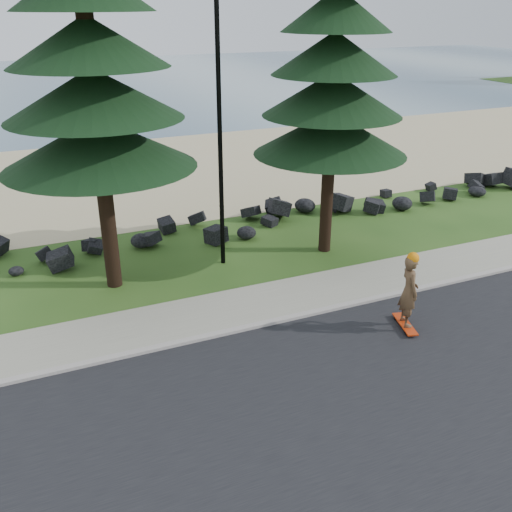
# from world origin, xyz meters

# --- Properties ---
(ground) EXTENTS (160.00, 160.00, 0.00)m
(ground) POSITION_xyz_m (0.00, 0.00, 0.00)
(ground) COLOR #254716
(ground) RESTS_ON ground
(road) EXTENTS (160.00, 7.00, 0.02)m
(road) POSITION_xyz_m (0.00, -4.50, 0.01)
(road) COLOR black
(road) RESTS_ON ground
(kerb) EXTENTS (160.00, 0.20, 0.10)m
(kerb) POSITION_xyz_m (0.00, -0.90, 0.05)
(kerb) COLOR #ADA49C
(kerb) RESTS_ON ground
(sidewalk) EXTENTS (160.00, 2.00, 0.08)m
(sidewalk) POSITION_xyz_m (0.00, 0.20, 0.04)
(sidewalk) COLOR gray
(sidewalk) RESTS_ON ground
(beach_sand) EXTENTS (160.00, 15.00, 0.01)m
(beach_sand) POSITION_xyz_m (0.00, 14.50, 0.01)
(beach_sand) COLOR tan
(beach_sand) RESTS_ON ground
(ocean) EXTENTS (160.00, 58.00, 0.01)m
(ocean) POSITION_xyz_m (0.00, 51.00, 0.00)
(ocean) COLOR #3A5A6F
(ocean) RESTS_ON ground
(seawall_boulders) EXTENTS (60.00, 2.40, 1.10)m
(seawall_boulders) POSITION_xyz_m (0.00, 5.60, 0.00)
(seawall_boulders) COLOR black
(seawall_boulders) RESTS_ON ground
(lamp_post) EXTENTS (0.25, 0.14, 8.14)m
(lamp_post) POSITION_xyz_m (0.00, 3.20, 4.13)
(lamp_post) COLOR black
(lamp_post) RESTS_ON ground
(skateboarder) EXTENTS (0.62, 1.16, 2.09)m
(skateboarder) POSITION_xyz_m (2.88, -2.44, 1.05)
(skateboarder) COLOR red
(skateboarder) RESTS_ON ground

